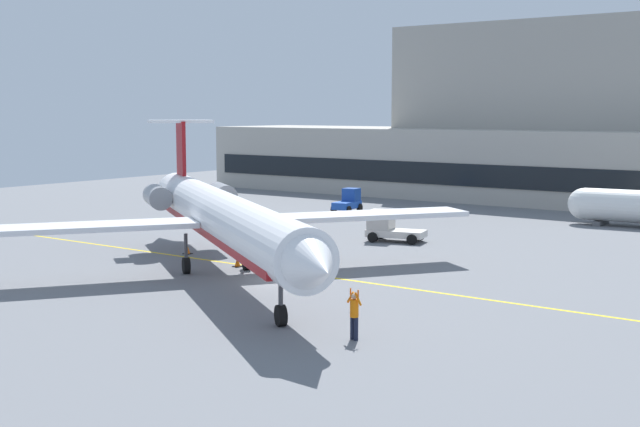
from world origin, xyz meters
name	(u,v)px	position (x,y,z in m)	size (l,w,h in m)	color
ground	(270,283)	(0.00, 0.00, -0.05)	(120.00, 120.00, 0.11)	slate
terminal_building	(525,136)	(-6.16, 47.53, 6.33)	(69.12, 14.42, 17.66)	#ADA89E
regional_jet	(220,216)	(-3.45, -0.04, 3.25)	(29.95, 25.49, 8.28)	white
baggage_tug	(348,202)	(-14.21, 28.01, 0.92)	(2.05, 3.25, 2.07)	#1E4CB2
pushback_tractor	(389,227)	(-2.41, 15.71, 0.98)	(4.26, 2.90, 2.13)	silver
fuel_tank	(627,206)	(8.46, 32.77, 1.59)	(8.92, 3.19, 2.88)	white
marshaller	(354,314)	(9.86, -6.74, 1.04)	(0.83, 0.34, 2.02)	#191E33
safety_cone_alpha	(237,263)	(-4.34, 2.34, 0.25)	(0.47, 0.47, 0.55)	orange
safety_cone_bravo	(188,250)	(-9.80, 3.79, 0.25)	(0.47, 0.47, 0.55)	orange
safety_cone_charlie	(293,269)	(-0.47, 2.55, 0.25)	(0.47, 0.47, 0.55)	orange
safety_cone_delta	(324,251)	(-2.62, 8.42, 0.25)	(0.47, 0.47, 0.55)	orange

